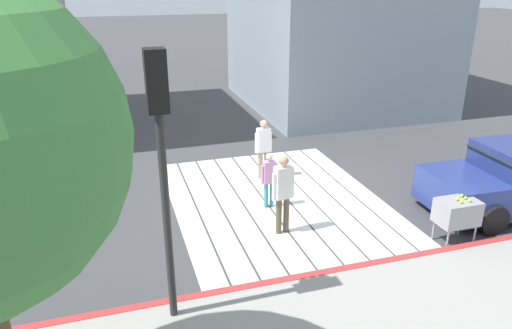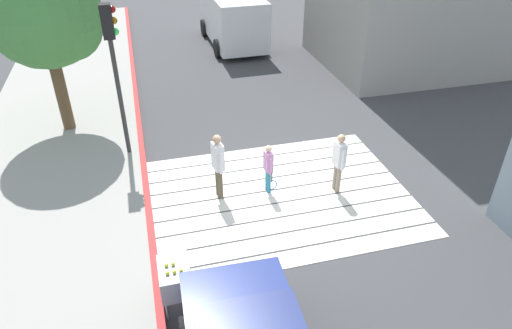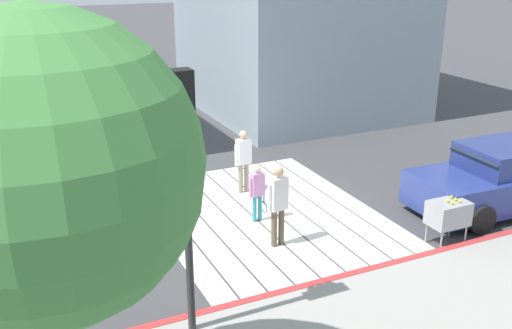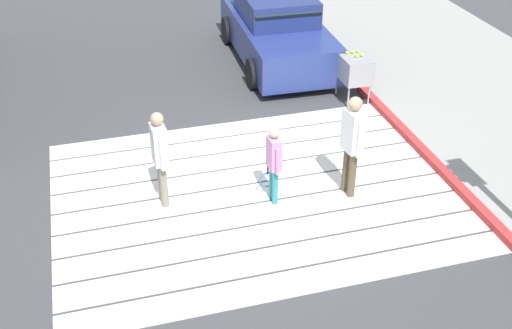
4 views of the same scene
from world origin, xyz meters
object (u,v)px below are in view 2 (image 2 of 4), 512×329
(pedestrian_adult_lead, at_px, (218,162))
(pedestrian_adult_trailing, at_px, (339,159))
(van_down_street, at_px, (232,17))
(traffic_light_corner, at_px, (113,53))
(street_tree, at_px, (46,14))
(pedestrian_child_with_racket, at_px, (268,166))
(tennis_ball_cart, at_px, (175,277))

(pedestrian_adult_lead, bearing_deg, pedestrian_adult_trailing, -10.36)
(van_down_street, xyz_separation_m, traffic_light_corner, (-5.04, -9.08, 1.76))
(traffic_light_corner, xyz_separation_m, street_tree, (-1.68, 1.96, 0.59))
(pedestrian_adult_trailing, relative_size, pedestrian_child_with_racket, 1.21)
(traffic_light_corner, height_order, tennis_ball_cart, traffic_light_corner)
(tennis_ball_cart, xyz_separation_m, pedestrian_adult_lead, (1.43, 3.18, 0.32))
(tennis_ball_cart, bearing_deg, pedestrian_adult_trailing, 31.37)
(van_down_street, distance_m, tennis_ball_cart, 15.51)
(pedestrian_adult_trailing, xyz_separation_m, pedestrian_child_with_racket, (-1.69, 0.41, -0.19))
(van_down_street, height_order, traffic_light_corner, traffic_light_corner)
(traffic_light_corner, distance_m, street_tree, 2.65)
(van_down_street, bearing_deg, pedestrian_adult_trailing, -90.07)
(street_tree, xyz_separation_m, pedestrian_adult_lead, (3.78, -4.56, -2.62))
(traffic_light_corner, relative_size, pedestrian_adult_lead, 2.44)
(traffic_light_corner, xyz_separation_m, pedestrian_adult_lead, (2.11, -2.60, -2.02))
(van_down_street, distance_m, pedestrian_adult_trailing, 12.23)
(traffic_light_corner, bearing_deg, pedestrian_adult_lead, -51.05)
(van_down_street, xyz_separation_m, pedestrian_child_with_racket, (-1.70, -11.81, -0.52))
(tennis_ball_cart, bearing_deg, traffic_light_corner, 96.69)
(traffic_light_corner, bearing_deg, street_tree, 130.53)
(van_down_street, distance_m, traffic_light_corner, 10.54)
(street_tree, bearing_deg, van_down_street, 46.69)
(pedestrian_adult_lead, xyz_separation_m, pedestrian_adult_trailing, (2.92, -0.53, -0.07))
(tennis_ball_cart, relative_size, pedestrian_child_with_racket, 0.76)
(traffic_light_corner, xyz_separation_m, pedestrian_adult_trailing, (5.02, -3.14, -2.09))
(street_tree, relative_size, pedestrian_adult_trailing, 3.28)
(van_down_street, relative_size, pedestrian_child_with_racket, 3.90)
(traffic_light_corner, relative_size, pedestrian_child_with_racket, 3.16)
(street_tree, bearing_deg, pedestrian_adult_trailing, -37.26)
(van_down_street, relative_size, pedestrian_adult_trailing, 3.23)
(pedestrian_adult_lead, height_order, pedestrian_adult_trailing, pedestrian_adult_lead)
(traffic_light_corner, relative_size, pedestrian_adult_trailing, 2.61)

